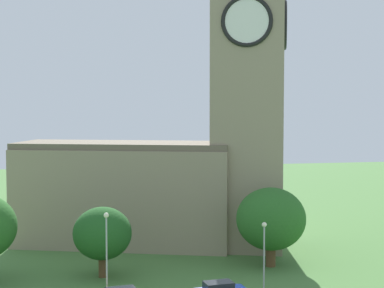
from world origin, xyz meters
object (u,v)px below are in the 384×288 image
object	(u,v)px
tree_riverside_east	(102,234)
streetlamp_west_mid	(107,243)
church	(180,145)
streetlamp_central	(264,245)
tree_churchyard	(271,219)

from	to	relation	value
tree_riverside_east	streetlamp_west_mid	bearing A→B (deg)	-90.60
streetlamp_west_mid	tree_riverside_east	xyz separation A→B (m)	(0.08, 7.60, -0.76)
church	streetlamp_central	distance (m)	21.38
streetlamp_west_mid	tree_churchyard	bearing A→B (deg)	25.63
streetlamp_central	tree_riverside_east	bearing A→B (deg)	150.92
streetlamp_west_mid	streetlamp_central	bearing A→B (deg)	-0.08
church	streetlamp_central	xyz separation A→B (m)	(3.99, -19.59, -7.56)
church	tree_churchyard	xyz separation A→B (m)	(7.40, -11.33, -6.91)
church	tree_churchyard	world-z (taller)	church
tree_riverside_east	tree_churchyard	bearing A→B (deg)	2.16
tree_churchyard	streetlamp_central	bearing A→B (deg)	-112.40
church	streetlamp_west_mid	world-z (taller)	church
streetlamp_west_mid	tree_riverside_east	size ratio (longest dim) A/B	1.11
streetlamp_central	tree_riverside_east	world-z (taller)	tree_riverside_east
tree_churchyard	tree_riverside_east	bearing A→B (deg)	-177.84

